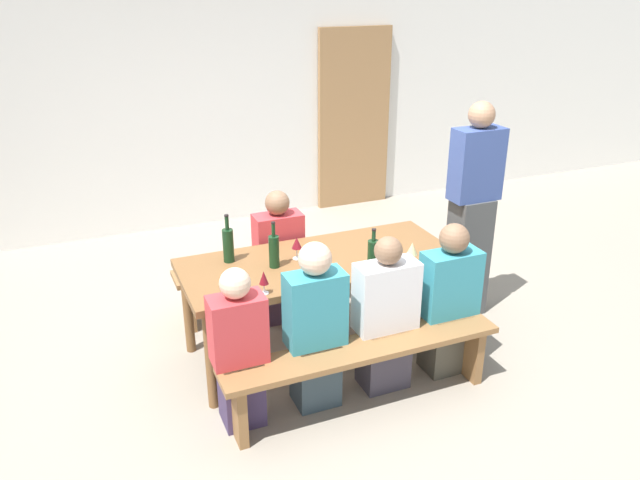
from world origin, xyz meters
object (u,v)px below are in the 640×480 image
object	(u,v)px
standing_host	(472,216)
tasting_table	(320,269)
bench_near	(363,359)
wine_glass_3	(412,249)
wine_bottle_1	(373,256)
seated_guest_near_2	(385,319)
seated_guest_near_3	(448,303)
wooden_door	(354,119)
wine_bottle_2	(228,244)
seated_guest_near_0	(239,352)
wine_glass_0	(297,244)
seated_guest_far_0	(279,260)
wine_glass_1	(395,253)
seated_guest_near_1	(315,330)
wine_glass_2	(264,279)
wine_bottle_0	(274,251)
bench_far	(287,269)

from	to	relation	value
standing_host	tasting_table	bearing A→B (deg)	3.66
bench_near	tasting_table	bearing A→B (deg)	90.00
bench_near	wine_glass_3	distance (m)	0.84
wine_bottle_1	seated_guest_near_2	bearing A→B (deg)	-93.87
wine_glass_3	seated_guest_near_3	distance (m)	0.45
tasting_table	wine_glass_3	distance (m)	0.68
wooden_door	wine_bottle_2	size ratio (longest dim) A/B	5.95
wine_glass_3	seated_guest_near_0	world-z (taller)	seated_guest_near_0
wine_glass_3	seated_guest_near_0	size ratio (longest dim) A/B	0.16
tasting_table	seated_guest_near_2	world-z (taller)	seated_guest_near_2
wine_glass_0	seated_guest_far_0	bearing A→B (deg)	86.64
standing_host	wine_glass_1	bearing A→B (deg)	23.89
wine_bottle_1	standing_host	size ratio (longest dim) A/B	0.18
wooden_door	seated_guest_near_1	world-z (taller)	wooden_door
bench_near	wine_glass_0	bearing A→B (deg)	100.66
wine_glass_2	seated_guest_near_3	bearing A→B (deg)	-10.12
wine_bottle_2	seated_guest_near_2	xyz separation A→B (m)	(0.84, -0.79, -0.37)
wine_glass_3	seated_guest_near_1	world-z (taller)	seated_guest_near_1
seated_guest_far_0	seated_guest_near_3	bearing A→B (deg)	36.69
tasting_table	wine_glass_1	distance (m)	0.56
wooden_door	seated_guest_far_0	distance (m)	2.98
tasting_table	seated_guest_near_0	size ratio (longest dim) A/B	1.85
wine_bottle_0	seated_guest_near_2	size ratio (longest dim) A/B	0.30
wine_glass_3	wine_glass_2	bearing A→B (deg)	-179.99
wooden_door	wine_glass_3	distance (m)	3.43
wine_bottle_1	seated_guest_near_2	distance (m)	0.43
wine_bottle_0	wooden_door	bearing A→B (deg)	55.54
wine_glass_0	wine_glass_3	world-z (taller)	wine_glass_3
wooden_door	bench_near	xyz separation A→B (m)	(-1.65, -3.62, -0.70)
seated_guest_near_3	wine_glass_3	bearing A→B (deg)	38.90
wine_glass_3	wine_glass_0	bearing A→B (deg)	149.10
seated_guest_near_3	wine_glass_0	bearing A→B (deg)	53.84
bench_near	wine_bottle_1	xyz separation A→B (m)	(0.25, 0.38, 0.52)
bench_far	seated_guest_near_2	size ratio (longest dim) A/B	1.70
wine_glass_1	seated_guest_near_0	world-z (taller)	seated_guest_near_0
bench_far	wine_bottle_1	bearing A→B (deg)	-76.71
seated_guest_near_3	wine_bottle_2	bearing A→B (deg)	59.50
wine_bottle_2	wine_glass_3	bearing A→B (deg)	-25.97
wine_glass_1	bench_far	bearing A→B (deg)	112.30
wine_glass_1	seated_guest_near_3	xyz separation A→B (m)	(0.30, -0.25, -0.33)
wine_bottle_0	wine_glass_0	distance (m)	0.20
wine_bottle_2	wine_glass_2	bearing A→B (deg)	-81.98
wine_bottle_1	wine_glass_0	size ratio (longest dim) A/B	1.92
wine_bottle_1	wine_glass_3	world-z (taller)	wine_bottle_1
wine_bottle_1	seated_guest_near_3	size ratio (longest dim) A/B	0.29
wine_glass_1	seated_guest_near_1	bearing A→B (deg)	-160.38
seated_guest_far_0	standing_host	xyz separation A→B (m)	(1.46, -0.48, 0.34)
wine_bottle_1	wine_bottle_2	bearing A→B (deg)	147.16
seated_guest_far_0	standing_host	world-z (taller)	standing_host
seated_guest_near_1	standing_host	bearing A→B (deg)	-67.92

